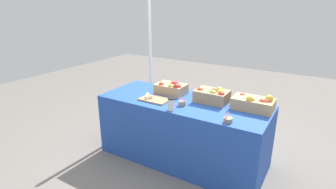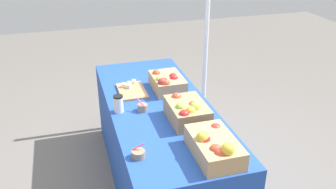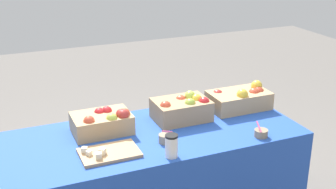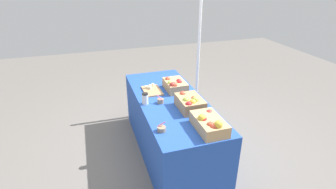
{
  "view_description": "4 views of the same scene",
  "coord_description": "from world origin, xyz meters",
  "px_view_note": "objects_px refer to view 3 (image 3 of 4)",
  "views": [
    {
      "loc": [
        1.31,
        -2.49,
        1.79
      ],
      "look_at": [
        -0.19,
        -0.01,
        0.78
      ],
      "focal_mm": 28.59,
      "sensor_mm": 36.0,
      "label": 1
    },
    {
      "loc": [
        2.39,
        -0.63,
        2.03
      ],
      "look_at": [
        0.12,
        0.03,
        0.88
      ],
      "focal_mm": 38.86,
      "sensor_mm": 36.0,
      "label": 2
    },
    {
      "loc": [
        -0.84,
        -2.32,
        1.94
      ],
      "look_at": [
        0.14,
        0.01,
        0.98
      ],
      "focal_mm": 47.96,
      "sensor_mm": 36.0,
      "label": 3
    },
    {
      "loc": [
        2.65,
        -0.88,
        2.13
      ],
      "look_at": [
        -0.02,
        -0.03,
        0.79
      ],
      "focal_mm": 28.22,
      "sensor_mm": 36.0,
      "label": 4
    }
  ],
  "objects_px": {
    "apple_crate_middle": "(182,108)",
    "apple_crate_left": "(240,99)",
    "coffee_cup": "(172,146)",
    "apple_crate_right": "(103,122)",
    "sample_bowl_near": "(165,138)",
    "sample_bowl_mid": "(261,133)",
    "cutting_board_front": "(108,153)"
  },
  "relations": [
    {
      "from": "apple_crate_left",
      "to": "apple_crate_middle",
      "type": "xyz_separation_m",
      "value": [
        -0.44,
        -0.02,
        0.01
      ]
    },
    {
      "from": "sample_bowl_mid",
      "to": "coffee_cup",
      "type": "bearing_deg",
      "value": -178.14
    },
    {
      "from": "apple_crate_left",
      "to": "coffee_cup",
      "type": "bearing_deg",
      "value": -147.36
    },
    {
      "from": "apple_crate_right",
      "to": "coffee_cup",
      "type": "bearing_deg",
      "value": -59.68
    },
    {
      "from": "apple_crate_middle",
      "to": "coffee_cup",
      "type": "relative_size",
      "value": 2.69
    },
    {
      "from": "apple_crate_middle",
      "to": "sample_bowl_mid",
      "type": "relative_size",
      "value": 3.93
    },
    {
      "from": "apple_crate_right",
      "to": "coffee_cup",
      "type": "relative_size",
      "value": 2.67
    },
    {
      "from": "apple_crate_right",
      "to": "sample_bowl_near",
      "type": "height_order",
      "value": "apple_crate_right"
    },
    {
      "from": "cutting_board_front",
      "to": "sample_bowl_mid",
      "type": "height_order",
      "value": "sample_bowl_mid"
    },
    {
      "from": "apple_crate_middle",
      "to": "apple_crate_right",
      "type": "distance_m",
      "value": 0.53
    },
    {
      "from": "apple_crate_right",
      "to": "cutting_board_front",
      "type": "distance_m",
      "value": 0.3
    },
    {
      "from": "apple_crate_middle",
      "to": "sample_bowl_mid",
      "type": "distance_m",
      "value": 0.54
    },
    {
      "from": "coffee_cup",
      "to": "sample_bowl_mid",
      "type": "bearing_deg",
      "value": 1.86
    },
    {
      "from": "apple_crate_middle",
      "to": "sample_bowl_mid",
      "type": "height_order",
      "value": "apple_crate_middle"
    },
    {
      "from": "coffee_cup",
      "to": "sample_bowl_near",
      "type": "bearing_deg",
      "value": 78.96
    },
    {
      "from": "apple_crate_left",
      "to": "sample_bowl_mid",
      "type": "distance_m",
      "value": 0.45
    },
    {
      "from": "apple_crate_middle",
      "to": "apple_crate_right",
      "type": "height_order",
      "value": "apple_crate_middle"
    },
    {
      "from": "apple_crate_left",
      "to": "sample_bowl_mid",
      "type": "bearing_deg",
      "value": -104.9
    },
    {
      "from": "cutting_board_front",
      "to": "coffee_cup",
      "type": "bearing_deg",
      "value": -26.59
    },
    {
      "from": "apple_crate_right",
      "to": "cutting_board_front",
      "type": "bearing_deg",
      "value": -100.64
    },
    {
      "from": "apple_crate_middle",
      "to": "coffee_cup",
      "type": "xyz_separation_m",
      "value": [
        -0.27,
        -0.44,
        -0.01
      ]
    },
    {
      "from": "apple_crate_right",
      "to": "coffee_cup",
      "type": "xyz_separation_m",
      "value": [
        0.26,
        -0.45,
        -0.0
      ]
    },
    {
      "from": "apple_crate_left",
      "to": "coffee_cup",
      "type": "height_order",
      "value": "apple_crate_left"
    },
    {
      "from": "apple_crate_left",
      "to": "sample_bowl_near",
      "type": "bearing_deg",
      "value": -157.24
    },
    {
      "from": "apple_crate_right",
      "to": "cutting_board_front",
      "type": "xyz_separation_m",
      "value": [
        -0.05,
        -0.29,
        -0.06
      ]
    },
    {
      "from": "apple_crate_left",
      "to": "apple_crate_right",
      "type": "height_order",
      "value": "apple_crate_left"
    },
    {
      "from": "cutting_board_front",
      "to": "apple_crate_right",
      "type": "bearing_deg",
      "value": 79.36
    },
    {
      "from": "apple_crate_right",
      "to": "apple_crate_left",
      "type": "bearing_deg",
      "value": 0.51
    },
    {
      "from": "apple_crate_middle",
      "to": "cutting_board_front",
      "type": "bearing_deg",
      "value": -154.18
    },
    {
      "from": "coffee_cup",
      "to": "apple_crate_left",
      "type": "bearing_deg",
      "value": 32.64
    },
    {
      "from": "apple_crate_middle",
      "to": "apple_crate_left",
      "type": "bearing_deg",
      "value": 2.11
    },
    {
      "from": "apple_crate_left",
      "to": "coffee_cup",
      "type": "distance_m",
      "value": 0.84
    }
  ]
}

